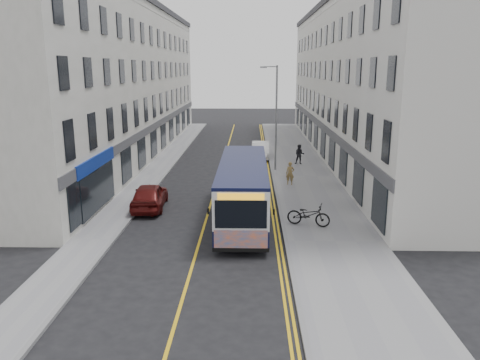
{
  "coord_description": "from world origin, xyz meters",
  "views": [
    {
      "loc": [
        2.36,
        -21.43,
        7.88
      ],
      "look_at": [
        1.74,
        4.45,
        1.6
      ],
      "focal_mm": 35.0,
      "sensor_mm": 36.0,
      "label": 1
    }
  ],
  "objects_px": {
    "car_maroon": "(150,196)",
    "pedestrian_far": "(300,154)",
    "city_bus": "(243,189)",
    "car_white": "(260,150)",
    "streetlamp": "(275,114)",
    "bicycle": "(309,215)",
    "pedestrian_near": "(290,173)"
  },
  "relations": [
    {
      "from": "bicycle",
      "to": "car_white",
      "type": "relative_size",
      "value": 0.5
    },
    {
      "from": "city_bus",
      "to": "car_white",
      "type": "xyz_separation_m",
      "value": [
        1.24,
        17.21,
        -0.97
      ]
    },
    {
      "from": "pedestrian_near",
      "to": "pedestrian_far",
      "type": "relative_size",
      "value": 0.96
    },
    {
      "from": "streetlamp",
      "to": "pedestrian_far",
      "type": "height_order",
      "value": "streetlamp"
    },
    {
      "from": "streetlamp",
      "to": "car_white",
      "type": "distance_m",
      "value": 6.62
    },
    {
      "from": "pedestrian_near",
      "to": "city_bus",
      "type": "bearing_deg",
      "value": -101.25
    },
    {
      "from": "streetlamp",
      "to": "car_maroon",
      "type": "xyz_separation_m",
      "value": [
        -7.57,
        -9.95,
        -3.64
      ]
    },
    {
      "from": "pedestrian_far",
      "to": "car_white",
      "type": "xyz_separation_m",
      "value": [
        -3.13,
        3.23,
        -0.22
      ]
    },
    {
      "from": "city_bus",
      "to": "car_white",
      "type": "height_order",
      "value": "city_bus"
    },
    {
      "from": "car_maroon",
      "to": "pedestrian_far",
      "type": "bearing_deg",
      "value": -131.96
    },
    {
      "from": "pedestrian_far",
      "to": "car_white",
      "type": "distance_m",
      "value": 4.5
    },
    {
      "from": "pedestrian_near",
      "to": "pedestrian_far",
      "type": "xyz_separation_m",
      "value": [
        1.32,
        6.85,
        0.04
      ]
    },
    {
      "from": "bicycle",
      "to": "car_maroon",
      "type": "height_order",
      "value": "car_maroon"
    },
    {
      "from": "pedestrian_far",
      "to": "car_white",
      "type": "relative_size",
      "value": 0.37
    },
    {
      "from": "streetlamp",
      "to": "car_maroon",
      "type": "height_order",
      "value": "streetlamp"
    },
    {
      "from": "city_bus",
      "to": "bicycle",
      "type": "distance_m",
      "value": 3.68
    },
    {
      "from": "streetlamp",
      "to": "car_white",
      "type": "xyz_separation_m",
      "value": [
        -0.97,
        5.43,
        -3.67
      ]
    },
    {
      "from": "car_white",
      "to": "car_maroon",
      "type": "bearing_deg",
      "value": -111.51
    },
    {
      "from": "bicycle",
      "to": "car_maroon",
      "type": "xyz_separation_m",
      "value": [
        -8.66,
        3.13,
        0.05
      ]
    },
    {
      "from": "pedestrian_near",
      "to": "car_maroon",
      "type": "bearing_deg",
      "value": -135.85
    },
    {
      "from": "streetlamp",
      "to": "city_bus",
      "type": "bearing_deg",
      "value": -100.64
    },
    {
      "from": "streetlamp",
      "to": "bicycle",
      "type": "height_order",
      "value": "streetlamp"
    },
    {
      "from": "bicycle",
      "to": "pedestrian_near",
      "type": "relative_size",
      "value": 1.4
    },
    {
      "from": "streetlamp",
      "to": "car_maroon",
      "type": "relative_size",
      "value": 1.85
    },
    {
      "from": "streetlamp",
      "to": "bicycle",
      "type": "bearing_deg",
      "value": -85.25
    },
    {
      "from": "pedestrian_near",
      "to": "car_maroon",
      "type": "distance_m",
      "value": 9.94
    },
    {
      "from": "pedestrian_far",
      "to": "car_maroon",
      "type": "distance_m",
      "value": 15.56
    },
    {
      "from": "bicycle",
      "to": "pedestrian_far",
      "type": "xyz_separation_m",
      "value": [
        1.07,
        15.28,
        0.24
      ]
    },
    {
      "from": "streetlamp",
      "to": "pedestrian_near",
      "type": "height_order",
      "value": "streetlamp"
    },
    {
      "from": "streetlamp",
      "to": "car_white",
      "type": "bearing_deg",
      "value": 100.13
    },
    {
      "from": "bicycle",
      "to": "streetlamp",
      "type": "bearing_deg",
      "value": 22.87
    },
    {
      "from": "city_bus",
      "to": "car_maroon",
      "type": "relative_size",
      "value": 2.44
    }
  ]
}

